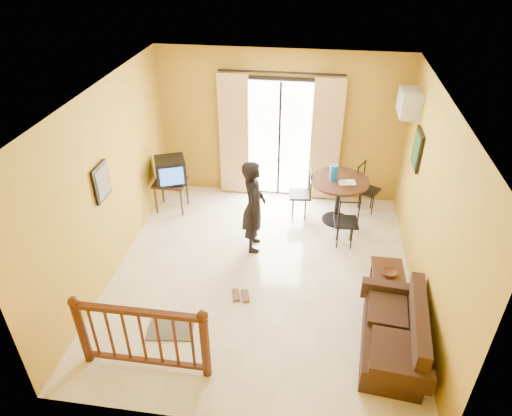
# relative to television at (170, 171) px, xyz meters

# --- Properties ---
(ground) EXTENTS (5.00, 5.00, 0.00)m
(ground) POSITION_rel_television_xyz_m (1.87, -1.61, -0.81)
(ground) COLOR beige
(ground) RESTS_ON ground
(room_shell) EXTENTS (5.00, 5.00, 5.00)m
(room_shell) POSITION_rel_television_xyz_m (1.87, -1.61, 0.89)
(room_shell) COLOR white
(room_shell) RESTS_ON ground
(balcony_door) EXTENTS (2.25, 0.14, 2.46)m
(balcony_door) POSITION_rel_television_xyz_m (1.87, 0.82, 0.37)
(balcony_door) COLOR black
(balcony_door) RESTS_ON ground
(tv_table) EXTENTS (0.58, 0.48, 0.58)m
(tv_table) POSITION_rel_television_xyz_m (-0.03, 0.00, -0.31)
(tv_table) COLOR black
(tv_table) RESTS_ON ground
(television) EXTENTS (0.65, 0.63, 0.46)m
(television) POSITION_rel_television_xyz_m (0.00, 0.00, 0.00)
(television) COLOR black
(television) RESTS_ON tv_table
(picture_left) EXTENTS (0.05, 0.42, 0.52)m
(picture_left) POSITION_rel_television_xyz_m (-0.35, -1.81, 0.74)
(picture_left) COLOR black
(picture_left) RESTS_ON room_shell
(dining_table) EXTENTS (1.00, 1.00, 0.83)m
(dining_table) POSITION_rel_television_xyz_m (3.00, 0.04, -0.15)
(dining_table) COLOR black
(dining_table) RESTS_ON ground
(water_jug) EXTENTS (0.14, 0.14, 0.27)m
(water_jug) POSITION_rel_television_xyz_m (2.89, 0.05, 0.16)
(water_jug) COLOR blue
(water_jug) RESTS_ON dining_table
(serving_tray) EXTENTS (0.31, 0.23, 0.02)m
(serving_tray) POSITION_rel_television_xyz_m (3.12, -0.06, 0.03)
(serving_tray) COLOR beige
(serving_tray) RESTS_ON dining_table
(dining_chairs) EXTENTS (1.70, 1.58, 0.95)m
(dining_chairs) POSITION_rel_television_xyz_m (3.00, -0.04, -0.81)
(dining_chairs) COLOR black
(dining_chairs) RESTS_ON ground
(air_conditioner) EXTENTS (0.31, 0.60, 0.40)m
(air_conditioner) POSITION_rel_television_xyz_m (3.96, 0.34, 1.34)
(air_conditioner) COLOR silver
(air_conditioner) RESTS_ON room_shell
(botanical_print) EXTENTS (0.05, 0.50, 0.60)m
(botanical_print) POSITION_rel_television_xyz_m (4.08, -0.31, 0.84)
(botanical_print) COLOR black
(botanical_print) RESTS_ON room_shell
(coffee_table) EXTENTS (0.45, 0.81, 0.36)m
(coffee_table) POSITION_rel_television_xyz_m (3.72, -1.79, -0.57)
(coffee_table) COLOR black
(coffee_table) RESTS_ON ground
(bowl) EXTENTS (0.26, 0.26, 0.06)m
(bowl) POSITION_rel_television_xyz_m (3.72, -1.79, -0.42)
(bowl) COLOR brown
(bowl) RESTS_ON coffee_table
(sofa) EXTENTS (0.84, 1.59, 0.73)m
(sofa) POSITION_rel_television_xyz_m (3.72, -2.84, -0.54)
(sofa) COLOR black
(sofa) RESTS_ON ground
(standing_person) EXTENTS (0.46, 0.62, 1.57)m
(standing_person) POSITION_rel_television_xyz_m (1.65, -0.94, -0.03)
(standing_person) COLOR black
(standing_person) RESTS_ON ground
(stair_balustrade) EXTENTS (1.63, 0.13, 1.04)m
(stair_balustrade) POSITION_rel_television_xyz_m (0.72, -3.51, -0.25)
(stair_balustrade) COLOR #471E0F
(stair_balustrade) RESTS_ON ground
(doormat) EXTENTS (0.64, 0.46, 0.02)m
(doormat) POSITION_rel_television_xyz_m (0.82, -2.91, -0.80)
(doormat) COLOR #544D43
(doormat) RESTS_ON ground
(sandals) EXTENTS (0.30, 0.27, 0.03)m
(sandals) POSITION_rel_television_xyz_m (1.64, -2.15, -0.80)
(sandals) COLOR brown
(sandals) RESTS_ON ground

